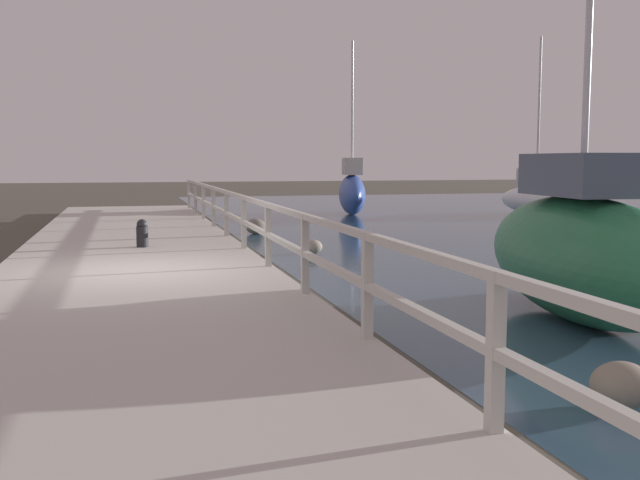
# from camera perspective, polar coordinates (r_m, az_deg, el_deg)

# --- Properties ---
(ground_plane) EXTENTS (120.00, 120.00, 0.00)m
(ground_plane) POSITION_cam_1_polar(r_m,az_deg,el_deg) (12.65, -13.79, -3.40)
(ground_plane) COLOR #4C473D
(dock_walkway) EXTENTS (4.59, 36.00, 0.25)m
(dock_walkway) POSITION_cam_1_polar(r_m,az_deg,el_deg) (12.63, -13.81, -2.86)
(dock_walkway) COLOR beige
(dock_walkway) RESTS_ON ground
(railing) EXTENTS (0.10, 32.50, 1.09)m
(railing) POSITION_cam_1_polar(r_m,az_deg,el_deg) (12.74, -3.98, 1.28)
(railing) COLOR beige
(railing) RESTS_ON dock_walkway
(boulder_upstream) EXTENTS (0.43, 0.39, 0.32)m
(boulder_upstream) POSITION_cam_1_polar(r_m,az_deg,el_deg) (16.41, -0.56, -0.52)
(boulder_upstream) COLOR gray
(boulder_upstream) RESTS_ON ground
(boulder_far_strip) EXTENTS (0.57, 0.52, 0.43)m
(boulder_far_strip) POSITION_cam_1_polar(r_m,az_deg,el_deg) (20.98, -4.94, 1.05)
(boulder_far_strip) COLOR #666056
(boulder_far_strip) RESTS_ON ground
(boulder_near_dock) EXTENTS (0.52, 0.47, 0.39)m
(boulder_near_dock) POSITION_cam_1_polar(r_m,az_deg,el_deg) (6.77, 21.97, -10.22)
(boulder_near_dock) COLOR slate
(boulder_near_dock) RESTS_ON ground
(mooring_bollard) EXTENTS (0.24, 0.24, 0.58)m
(mooring_bollard) POSITION_cam_1_polar(r_m,az_deg,el_deg) (16.04, -13.40, 0.51)
(mooring_bollard) COLOR black
(mooring_bollard) RESTS_ON dock_walkway
(sailboat_blue) EXTENTS (1.92, 4.53, 6.46)m
(sailboat_blue) POSITION_cam_1_polar(r_m,az_deg,el_deg) (28.43, 2.45, 3.75)
(sailboat_blue) COLOR #2D4C9E
(sailboat_blue) RESTS_ON water_surface
(sailboat_white) EXTENTS (1.57, 4.13, 6.60)m
(sailboat_white) POSITION_cam_1_polar(r_m,az_deg,el_deg) (29.44, 16.16, 3.21)
(sailboat_white) COLOR white
(sailboat_white) RESTS_ON water_surface
(sailboat_green) EXTENTS (1.78, 4.65, 5.98)m
(sailboat_green) POSITION_cam_1_polar(r_m,az_deg,el_deg) (10.00, 19.24, -0.82)
(sailboat_green) COLOR #236B42
(sailboat_green) RESTS_ON water_surface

